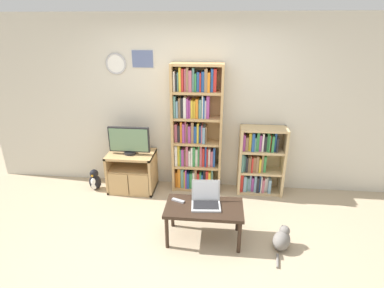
# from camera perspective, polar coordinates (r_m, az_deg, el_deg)

# --- Properties ---
(ground_plane) EXTENTS (18.00, 18.00, 0.00)m
(ground_plane) POSITION_cam_1_polar(r_m,az_deg,el_deg) (3.59, -2.62, -20.91)
(ground_plane) COLOR tan
(wall_back) EXTENTS (6.55, 0.09, 2.60)m
(wall_back) POSITION_cam_1_polar(r_m,az_deg,el_deg) (4.52, 0.20, 7.36)
(wall_back) COLOR beige
(wall_back) RESTS_ON ground_plane
(tv_stand) EXTENTS (0.70, 0.50, 0.61)m
(tv_stand) POSITION_cam_1_polar(r_m,az_deg,el_deg) (4.76, -11.34, -5.14)
(tv_stand) COLOR tan
(tv_stand) RESTS_ON ground_plane
(television) EXTENTS (0.61, 0.18, 0.42)m
(television) POSITION_cam_1_polar(r_m,az_deg,el_deg) (4.55, -11.89, 0.61)
(television) COLOR black
(television) RESTS_ON tv_stand
(bookshelf_tall) EXTENTS (0.74, 0.28, 1.95)m
(bookshelf_tall) POSITION_cam_1_polar(r_m,az_deg,el_deg) (4.46, 0.59, 2.34)
(bookshelf_tall) COLOR tan
(bookshelf_tall) RESTS_ON ground_plane
(bookshelf_short) EXTENTS (0.68, 0.30, 1.05)m
(bookshelf_short) POSITION_cam_1_polar(r_m,az_deg,el_deg) (4.64, 12.55, -3.13)
(bookshelf_short) COLOR tan
(bookshelf_short) RESTS_ON ground_plane
(coffee_table) EXTENTS (0.91, 0.49, 0.46)m
(coffee_table) POSITION_cam_1_polar(r_m,az_deg,el_deg) (3.61, 2.31, -12.53)
(coffee_table) COLOR #332319
(coffee_table) RESTS_ON ground_plane
(laptop) EXTENTS (0.36, 0.32, 0.27)m
(laptop) POSITION_cam_1_polar(r_m,az_deg,el_deg) (3.58, 2.65, -10.46)
(laptop) COLOR #B7BABC
(laptop) RESTS_ON coffee_table
(remote_near_laptop) EXTENTS (0.16, 0.10, 0.02)m
(remote_near_laptop) POSITION_cam_1_polar(r_m,az_deg,el_deg) (3.66, -2.66, -10.70)
(remote_near_laptop) COLOR #99999E
(remote_near_laptop) RESTS_ON coffee_table
(cat) EXTENTS (0.29, 0.49, 0.28)m
(cat) POSITION_cam_1_polar(r_m,az_deg,el_deg) (3.78, 16.77, -16.96)
(cat) COLOR slate
(cat) RESTS_ON ground_plane
(penguin_figurine) EXTENTS (0.18, 0.17, 0.34)m
(penguin_figurine) POSITION_cam_1_polar(r_m,az_deg,el_deg) (4.97, -18.03, -6.64)
(penguin_figurine) COLOR black
(penguin_figurine) RESTS_ON ground_plane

